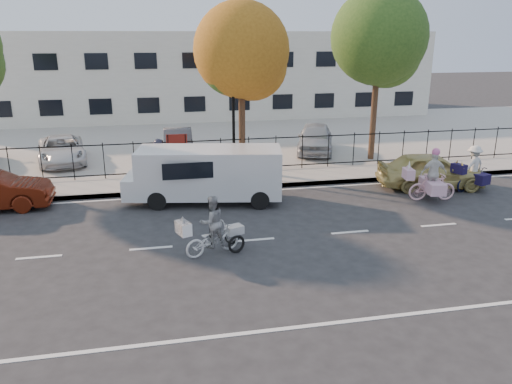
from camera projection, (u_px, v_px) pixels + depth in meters
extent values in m
plane|color=#333334|center=(254.00, 240.00, 14.74)|extent=(120.00, 120.00, 0.00)
cube|color=#A8A399|center=(229.00, 188.00, 19.44)|extent=(60.00, 0.10, 0.15)
cube|color=#A8A399|center=(225.00, 181.00, 20.42)|extent=(60.00, 2.20, 0.15)
cube|color=#A8A399|center=(203.00, 138.00, 28.73)|extent=(60.00, 15.60, 0.15)
cube|color=silver|center=(188.00, 74.00, 37.18)|extent=(34.00, 10.00, 6.00)
cylinder|color=black|center=(234.00, 127.00, 20.54)|extent=(0.12, 0.12, 4.00)
sphere|color=white|center=(233.00, 74.00, 19.89)|extent=(0.36, 0.36, 0.36)
cylinder|color=black|center=(169.00, 156.00, 20.36)|extent=(0.06, 0.06, 1.80)
cylinder|color=black|center=(186.00, 156.00, 20.49)|extent=(0.06, 0.06, 1.80)
cube|color=#59140F|center=(177.00, 142.00, 20.24)|extent=(0.85, 0.04, 0.60)
imported|color=white|center=(212.00, 239.00, 13.71)|extent=(1.70, 1.08, 0.84)
imported|color=white|center=(212.00, 222.00, 13.55)|extent=(0.86, 0.77, 1.47)
cube|color=white|center=(183.00, 228.00, 13.13)|extent=(0.44, 0.58, 0.34)
cone|color=white|center=(183.00, 219.00, 13.17)|extent=(0.13, 0.13, 0.17)
cone|color=white|center=(183.00, 222.00, 12.96)|extent=(0.13, 0.13, 0.17)
torus|color=black|center=(236.00, 244.00, 13.81)|extent=(0.52, 0.25, 0.52)
torus|color=black|center=(233.00, 235.00, 14.42)|extent=(0.52, 0.25, 0.52)
cube|color=white|center=(234.00, 230.00, 14.02)|extent=(0.55, 0.47, 0.23)
imported|color=#FFC2CE|center=(432.00, 187.00, 18.11)|extent=(1.75, 0.75, 1.02)
imported|color=silver|center=(434.00, 173.00, 17.95)|extent=(0.99, 0.54, 1.61)
cube|color=#CF9DB6|center=(408.00, 174.00, 17.92)|extent=(0.39, 0.60, 0.37)
cone|color=silver|center=(409.00, 165.00, 17.83)|extent=(0.12, 0.12, 0.33)
cube|color=#CF9DB6|center=(432.00, 186.00, 18.10)|extent=(0.77, 1.40, 0.41)
sphere|color=#D665A3|center=(436.00, 152.00, 17.72)|extent=(0.29, 0.29, 0.29)
imported|color=black|center=(472.00, 179.00, 19.37)|extent=(1.78, 1.15, 0.89)
imported|color=silver|center=(473.00, 165.00, 19.20)|extent=(1.14, 0.89, 1.55)
cube|color=#161037|center=(459.00, 169.00, 18.75)|extent=(0.47, 0.61, 0.35)
cone|color=gold|center=(457.00, 162.00, 18.86)|extent=(0.12, 0.23, 0.32)
cone|color=gold|center=(462.00, 165.00, 18.53)|extent=(0.12, 0.23, 0.32)
cube|color=#161037|center=(472.00, 177.00, 19.34)|extent=(0.96, 1.39, 0.39)
cube|color=white|center=(210.00, 172.00, 17.79)|extent=(5.30, 2.75, 1.68)
cube|color=white|center=(131.00, 189.00, 17.40)|extent=(0.79, 1.88, 0.75)
cylinder|color=black|center=(161.00, 203.00, 16.92)|extent=(0.69, 0.36, 0.65)
cylinder|color=black|center=(160.00, 189.00, 18.46)|extent=(0.69, 0.36, 0.65)
cylinder|color=black|center=(263.00, 197.00, 17.60)|extent=(0.69, 0.36, 0.65)
cylinder|color=black|center=(254.00, 184.00, 19.14)|extent=(0.69, 0.36, 0.65)
imported|color=tan|center=(431.00, 170.00, 19.58)|extent=(4.33, 2.26, 1.41)
imported|color=black|center=(159.00, 164.00, 18.95)|extent=(0.84, 0.72, 1.93)
imported|color=silver|center=(62.00, 150.00, 22.89)|extent=(2.73, 4.59, 1.19)
imported|color=#4A4C52|center=(178.00, 143.00, 24.18)|extent=(1.46, 3.91, 1.28)
imported|color=#ADB0B5|center=(315.00, 138.00, 24.92)|extent=(2.97, 4.50, 1.42)
cylinder|color=#442D1D|center=(242.00, 122.00, 21.05)|extent=(0.28, 0.28, 4.56)
sphere|color=#9F6219|center=(241.00, 50.00, 20.17)|extent=(3.91, 3.91, 3.91)
sphere|color=#9F6219|center=(253.00, 66.00, 20.64)|extent=(2.87, 2.87, 2.87)
cylinder|color=#442D1D|center=(374.00, 109.00, 23.04)|extent=(0.28, 0.28, 5.00)
sphere|color=#385B1E|center=(379.00, 37.00, 22.07)|extent=(4.28, 4.28, 4.28)
sphere|color=#385B1E|center=(386.00, 53.00, 22.57)|extent=(3.14, 3.14, 3.14)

